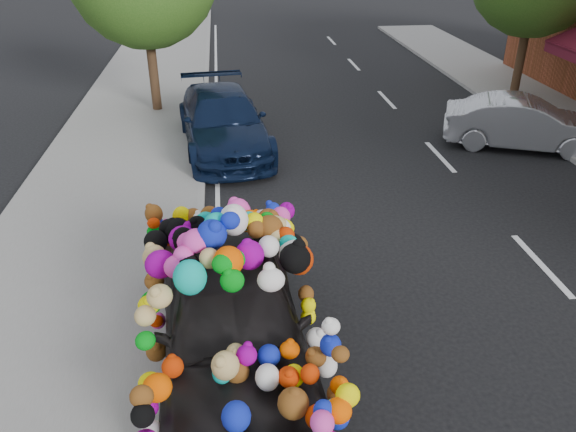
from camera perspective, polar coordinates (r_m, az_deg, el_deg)
The scene contains 7 objects.
ground at distance 9.52m, azimuth 5.13°, elevation -6.32°, with size 100.00×100.00×0.00m, color black.
sidewalk at distance 9.67m, azimuth -20.92°, elevation -7.31°, with size 4.00×60.00×0.12m, color gray.
kerb at distance 9.34m, azimuth -9.23°, elevation -6.88°, with size 0.15×60.00×0.13m, color gray.
lane_markings at distance 10.77m, azimuth 24.31°, elevation -4.50°, with size 6.00×50.00×0.01m, color silver, non-canonical shape.
plush_art_car at distance 7.22m, azimuth -5.88°, elevation -7.76°, with size 2.54×5.01×2.24m.
navy_sedan at distance 14.67m, azimuth -6.61°, elevation 9.57°, with size 2.05×5.05×1.46m, color black.
silver_hatchback at distance 15.85m, azimuth 22.84°, elevation 8.66°, with size 1.38×3.96×1.31m, color #A2A3A8.
Camera 1 is at (-1.74, -7.66, 5.38)m, focal length 35.00 mm.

